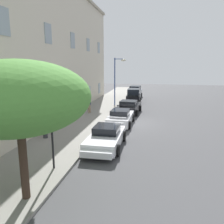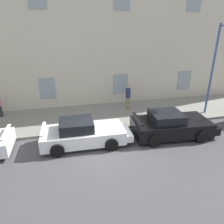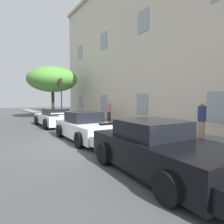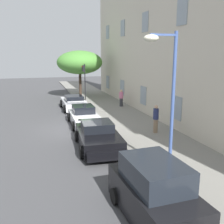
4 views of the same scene
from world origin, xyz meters
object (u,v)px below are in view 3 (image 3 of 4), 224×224
sportscar_red_lead (54,118)px  traffic_light (61,91)px  pedestrian_strolling (109,111)px  pedestrian_admiring (202,120)px  sportscar_yellow_flank (88,128)px  tree_near_kerb (52,79)px  sportscar_white_middle (164,151)px

sportscar_red_lead → traffic_light: traffic_light is taller
pedestrian_strolling → traffic_light: bearing=-148.1°
traffic_light → pedestrian_admiring: 13.09m
sportscar_red_lead → traffic_light: bearing=153.8°
sportscar_red_lead → sportscar_yellow_flank: bearing=-1.1°
sportscar_yellow_flank → sportscar_red_lead: bearing=178.9°
sportscar_yellow_flank → traffic_light: size_ratio=1.20×
sportscar_yellow_flank → tree_near_kerb: size_ratio=0.88×
sportscar_white_middle → pedestrian_strolling: pedestrian_strolling is taller
sportscar_yellow_flank → sportscar_white_middle: sportscar_white_middle is taller
sportscar_red_lead → sportscar_yellow_flank: 5.86m
sportscar_white_middle → pedestrian_admiring: bearing=109.1°
sportscar_yellow_flank → traffic_light: (-9.39, 1.85, 2.13)m
pedestrian_strolling → pedestrian_admiring: bearing=-4.4°
sportscar_white_middle → pedestrian_admiring: size_ratio=2.64×
sportscar_white_middle → tree_near_kerb: 17.24m
sportscar_red_lead → sportscar_white_middle: size_ratio=1.01×
sportscar_white_middle → traffic_light: 14.51m
traffic_light → pedestrian_admiring: bearing=8.8°
sportscar_white_middle → pedestrian_admiring: 4.27m
sportscar_red_lead → pedestrian_strolling: 4.46m
sportscar_yellow_flank → pedestrian_strolling: size_ratio=2.90×
sportscar_yellow_flank → sportscar_white_middle: size_ratio=0.98×
traffic_light → sportscar_white_middle: bearing=-8.1°
tree_near_kerb → pedestrian_strolling: (6.82, 2.63, -3.07)m
sportscar_white_middle → traffic_light: size_ratio=1.23×
tree_near_kerb → traffic_light: (2.57, -0.02, -1.28)m
sportscar_red_lead → tree_near_kerb: 7.20m
sportscar_red_lead → sportscar_yellow_flank: (5.86, -0.12, -0.00)m
tree_near_kerb → pedestrian_admiring: 15.80m
sportscar_red_lead → sportscar_white_middle: sportscar_white_middle is taller
traffic_light → sportscar_yellow_flank: bearing=-11.1°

